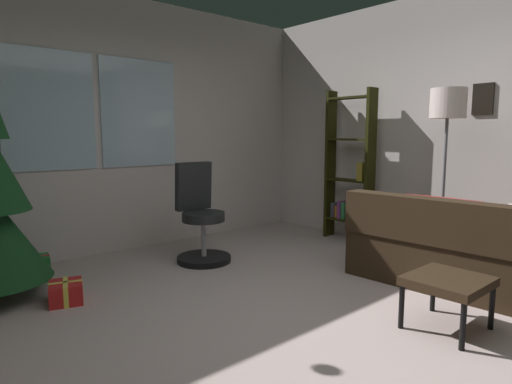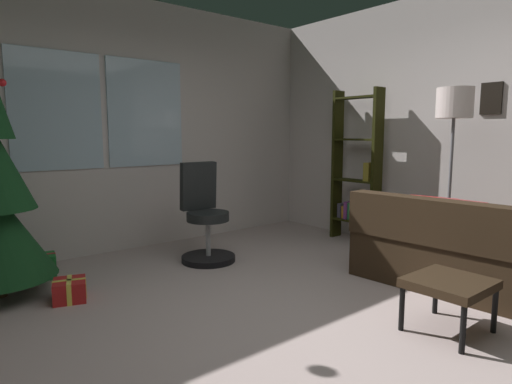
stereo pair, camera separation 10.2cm
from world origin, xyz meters
The scene contains 10 objects.
ground_plane centered at (0.00, 0.00, -0.05)m, with size 4.85×5.64×0.10m, color #B8A3A0.
wall_back_with_windows centered at (-0.02, 2.87, 1.42)m, with size 4.85×0.12×2.83m.
wall_right_with_frames centered at (2.48, 0.00, 1.42)m, with size 0.12×5.64×2.83m.
couch centered at (1.73, -0.41, 0.29)m, with size 1.77×1.91×0.80m.
footstool centered at (0.64, -0.59, 0.32)m, with size 0.51×0.48×0.37m.
gift_box_red centered at (-1.15, 1.62, 0.08)m, with size 0.31×0.33×0.17m.
gift_box_green centered at (-1.20, 2.35, 0.11)m, with size 0.31×0.28×0.23m.
office_chair centered at (0.30, 1.87, 0.40)m, with size 0.56×0.56×1.03m.
bookshelf centered at (2.21, 1.40, 0.81)m, with size 0.18×0.64×1.86m.
floor_lamp centered at (1.91, 0.08, 1.47)m, with size 0.33×0.33×1.75m.
Camera 2 is at (-2.14, -1.93, 1.33)m, focal length 30.67 mm.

